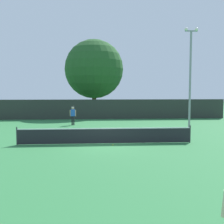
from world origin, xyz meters
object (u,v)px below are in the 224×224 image
light_pole (190,72)px  parked_car_mid (148,109)px  large_tree (94,69)px  tennis_ball (113,145)px  player_receiving (73,114)px  parked_car_near (113,108)px

light_pole → parked_car_mid: light_pole is taller
parked_car_mid → large_tree: bearing=167.8°
tennis_ball → large_tree: (-0.94, 20.78, 6.01)m
tennis_ball → large_tree: large_tree is taller
player_receiving → parked_car_near: size_ratio=0.39×
tennis_ball → large_tree: size_ratio=0.01×
tennis_ball → parked_car_mid: size_ratio=0.02×
player_receiving → tennis_ball: (3.00, -9.72, -1.01)m
player_receiving → tennis_ball: 10.22m
player_receiving → light_pole: 11.20m
tennis_ball → light_pole: size_ratio=0.01×
light_pole → parked_car_near: (-5.55, 15.67, -4.08)m
light_pole → parked_car_mid: size_ratio=1.94×
light_pole → large_tree: size_ratio=0.86×
tennis_ball → parked_car_mid: parked_car_mid is taller
light_pole → parked_car_near: size_ratio=1.95×
large_tree → parked_car_near: 6.37m
parked_car_near → parked_car_mid: same height
large_tree → parked_car_mid: size_ratio=2.25×
tennis_ball → player_receiving: bearing=107.2°
parked_car_mid → light_pole: bearing=-92.5°
light_pole → player_receiving: bearing=167.8°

